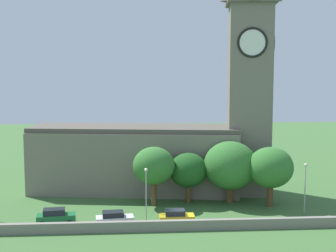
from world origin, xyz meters
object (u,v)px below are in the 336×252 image
Objects in this scene: tree_by_tower at (271,168)px; tree_riverside_east at (188,170)px; streetlamp_west_mid at (146,185)px; car_green at (56,216)px; tree_riverside_west at (230,166)px; tree_churchyard at (154,166)px; car_yellow at (176,217)px; car_white at (114,218)px; church at (168,138)px; streetlamp_central at (305,180)px.

tree_riverside_east is at bearing 165.46° from tree_by_tower.
car_green is at bearing -174.99° from streetlamp_west_mid.
tree_riverside_west is 1.06× the size of tree_by_tower.
car_yellow is at bearing -74.63° from tree_churchyard.
car_white is 14.29m from tree_riverside_east.
tree_riverside_west is at bearing 30.70° from streetlamp_west_mid.
car_yellow is at bearing -90.79° from church.
tree_riverside_east is at bearing 75.15° from car_yellow.
tree_churchyard is at bearing 79.07° from streetlamp_west_mid.
car_white is at bearing -172.40° from streetlamp_central.
tree_by_tower is (13.22, -9.34, -2.97)m from church.
car_white is 10.83m from tree_churchyard.
tree_churchyard is (-10.74, -0.73, 0.25)m from tree_riverside_west.
streetlamp_west_mid reaches higher than car_white.
tree_riverside_west is (8.18, -6.95, -3.08)m from church.
church is at bearing 139.62° from tree_riverside_west.
tree_riverside_west reaches higher than streetlamp_west_mid.
tree_riverside_east is (9.99, 9.51, 3.75)m from car_white.
tree_riverside_west is at bearing -40.38° from church.
streetlamp_west_mid reaches higher than car_yellow.
car_white is (-7.65, -16.03, -7.49)m from church.
tree_by_tower is at bearing -14.54° from tree_riverside_east.
tree_churchyard is (12.18, 7.34, 4.57)m from car_green.
church is 4.29× the size of tree_riverside_west.
car_yellow is 17.74m from streetlamp_central.
tree_riverside_west is at bearing 47.67° from car_yellow.
streetlamp_central reaches higher than car_yellow.
tree_churchyard is at bearing 58.58° from car_white.
car_yellow is 0.49× the size of tree_riverside_west.
streetlamp_west_mid is 17.67m from tree_by_tower.
streetlamp_west_mid is (-3.57, 2.12, 3.49)m from car_yellow.
car_green is 1.03× the size of car_white.
tree_churchyard reaches higher than streetlamp_west_mid.
tree_riverside_east is (-5.84, 0.44, -0.66)m from tree_riverside_west.
car_white is 18.77m from tree_riverside_west.
tree_riverside_west is at bearing 19.39° from car_green.
car_white is 22.38m from tree_by_tower.
church is 5.70× the size of streetlamp_west_mid.
tree_by_tower reaches higher than tree_churchyard.
church reaches higher than car_green.
tree_riverside_west is 1.07× the size of tree_churchyard.
car_green reaches higher than car_white.
car_yellow is 0.65× the size of streetlamp_west_mid.
tree_riverside_east is (4.90, 1.17, -0.91)m from tree_churchyard.
streetlamp_west_mid is at bearing 5.01° from car_green.
streetlamp_west_mid is at bearing -105.08° from church.
streetlamp_west_mid is 0.99× the size of streetlamp_central.
streetlamp_west_mid is at bearing 26.99° from car_white.
tree_riverside_west is at bearing 154.68° from tree_by_tower.
streetlamp_west_mid is 0.80× the size of tree_by_tower.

